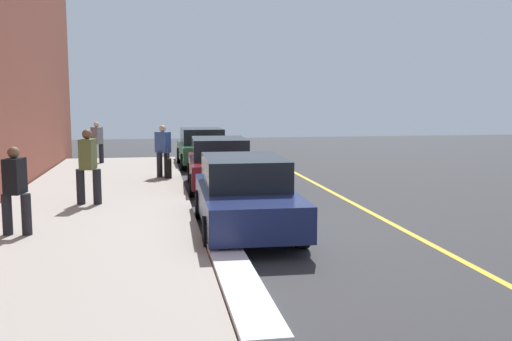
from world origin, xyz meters
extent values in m
plane|color=#333335|center=(0.00, 0.00, 0.00)|extent=(56.00, 56.00, 0.00)
cube|color=#A39E93|center=(0.00, -3.30, 0.07)|extent=(28.00, 4.60, 0.15)
cube|color=gold|center=(0.00, 3.20, 0.00)|extent=(28.00, 0.14, 0.01)
cube|color=white|center=(3.50, -0.70, 0.11)|extent=(4.54, 0.56, 0.22)
cylinder|color=black|center=(-10.27, 0.89, 0.32)|extent=(0.64, 0.23, 0.64)
cylinder|color=black|center=(-10.24, -0.79, 0.32)|extent=(0.64, 0.23, 0.64)
cylinder|color=black|center=(-12.86, 0.85, 0.32)|extent=(0.64, 0.23, 0.64)
cylinder|color=black|center=(-12.83, -0.83, 0.32)|extent=(0.64, 0.23, 0.64)
cube|color=#1E512D|center=(-11.55, 0.03, 0.59)|extent=(4.20, 1.87, 0.64)
cube|color=black|center=(-11.76, 0.02, 1.21)|extent=(2.20, 1.63, 0.60)
cylinder|color=black|center=(-4.29, 0.87, 0.32)|extent=(0.65, 0.24, 0.64)
cylinder|color=black|center=(-4.35, -0.81, 0.32)|extent=(0.65, 0.24, 0.64)
cylinder|color=black|center=(-7.02, 0.97, 0.32)|extent=(0.65, 0.24, 0.64)
cylinder|color=black|center=(-7.08, -0.71, 0.32)|extent=(0.65, 0.24, 0.64)
cube|color=maroon|center=(-5.69, 0.08, 0.59)|extent=(4.47, 1.96, 0.64)
cube|color=black|center=(-5.91, 0.08, 1.21)|extent=(2.35, 1.68, 0.60)
cylinder|color=black|center=(1.49, 0.76, 0.32)|extent=(0.65, 0.24, 0.64)
cylinder|color=black|center=(1.45, -0.92, 0.32)|extent=(0.65, 0.24, 0.64)
cylinder|color=black|center=(-1.37, 0.83, 0.32)|extent=(0.65, 0.24, 0.64)
cylinder|color=black|center=(-1.41, -0.85, 0.32)|extent=(0.65, 0.24, 0.64)
cube|color=navy|center=(0.04, -0.04, 0.59)|extent=(4.64, 1.91, 0.64)
cube|color=black|center=(-0.19, -0.04, 1.21)|extent=(2.43, 1.66, 0.60)
cylinder|color=black|center=(-12.10, -3.97, 0.54)|extent=(0.18, 0.18, 0.77)
cylinder|color=black|center=(-11.87, -4.25, 0.54)|extent=(0.18, 0.18, 0.77)
cube|color=slate|center=(-11.98, -4.11, 1.25)|extent=(0.52, 0.50, 0.66)
sphere|color=#D8AD8C|center=(-11.98, -4.11, 1.69)|extent=(0.21, 0.21, 0.21)
cylinder|color=black|center=(-2.88, -3.63, 0.58)|extent=(0.20, 0.20, 0.86)
cylinder|color=black|center=(-2.81, -3.24, 0.58)|extent=(0.20, 0.20, 0.86)
cube|color=brown|center=(-2.85, -3.43, 1.37)|extent=(0.54, 0.39, 0.73)
sphere|color=brown|center=(-2.85, -3.43, 1.85)|extent=(0.24, 0.24, 0.24)
cylinder|color=black|center=(-7.44, -1.71, 0.55)|extent=(0.19, 0.19, 0.79)
cylinder|color=black|center=(-7.72, -1.47, 0.55)|extent=(0.19, 0.19, 0.79)
cube|color=#335193|center=(-7.58, -1.59, 1.28)|extent=(0.51, 0.53, 0.68)
sphere|color=#D8AD8C|center=(-7.58, -1.59, 1.73)|extent=(0.22, 0.22, 0.22)
cylinder|color=black|center=(0.23, -4.23, 0.54)|extent=(0.18, 0.18, 0.78)
cylinder|color=black|center=(0.15, -4.59, 0.54)|extent=(0.18, 0.18, 0.78)
cube|color=black|center=(0.19, -4.41, 1.27)|extent=(0.50, 0.37, 0.67)
sphere|color=brown|center=(0.19, -4.41, 1.71)|extent=(0.22, 0.22, 0.22)
cube|color=black|center=(-7.21, -1.44, 0.47)|extent=(0.34, 0.22, 0.63)
cylinder|color=#4C4C4C|center=(-7.21, -1.44, 0.96)|extent=(0.03, 0.03, 0.36)
camera|label=1|loc=(11.31, -1.80, 2.69)|focal=40.01mm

